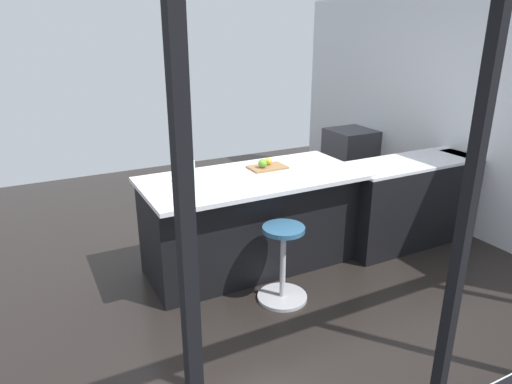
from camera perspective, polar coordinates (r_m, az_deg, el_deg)
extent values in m
plane|color=black|center=(4.83, -3.48, -8.46)|extent=(7.27, 7.27, 0.00)
cube|color=black|center=(2.28, 24.05, -4.65)|extent=(0.05, 0.06, 2.23)
cube|color=black|center=(1.58, -8.05, -14.11)|extent=(0.05, 0.06, 2.23)
cube|color=silver|center=(6.03, 21.64, 9.18)|extent=(0.12, 5.29, 2.62)
cube|color=black|center=(5.69, 21.54, -0.42)|extent=(2.55, 0.60, 0.90)
cube|color=silver|center=(5.56, 22.14, 4.07)|extent=(2.55, 0.60, 0.03)
cube|color=#38383D|center=(5.81, 24.16, 3.97)|extent=(0.44, 0.36, 0.12)
cylinder|color=#B7B7BC|center=(5.86, 23.31, 6.23)|extent=(0.02, 0.02, 0.28)
cube|color=#38383D|center=(6.80, 11.41, 3.79)|extent=(0.60, 0.60, 0.90)
cube|color=black|center=(6.59, 13.02, 2.74)|extent=(0.44, 0.01, 0.32)
cube|color=black|center=(4.56, -0.58, -3.81)|extent=(2.03, 0.79, 0.91)
cube|color=silver|center=(4.34, -0.30, 1.73)|extent=(2.09, 0.99, 0.04)
cylinder|color=#B7B7BC|center=(4.23, 3.22, -12.70)|extent=(0.44, 0.44, 0.03)
cylinder|color=#B7B7BC|center=(4.06, 3.31, -8.88)|extent=(0.05, 0.05, 0.63)
cylinder|color=#336084|center=(3.91, 3.41, -4.55)|extent=(0.36, 0.36, 0.04)
cube|color=olive|center=(4.57, 1.40, 3.05)|extent=(0.36, 0.24, 0.02)
sphere|color=gold|center=(4.61, 1.53, 3.81)|extent=(0.07, 0.07, 0.07)
sphere|color=#609E2D|center=(4.51, 0.81, 3.53)|extent=(0.09, 0.09, 0.09)
cylinder|color=silver|center=(4.11, -7.89, 2.36)|extent=(0.06, 0.06, 0.22)
cylinder|color=silver|center=(4.07, -7.99, 4.38)|extent=(0.03, 0.03, 0.08)
cylinder|color=#B7B7BC|center=(4.05, -8.02, 4.99)|extent=(0.03, 0.03, 0.02)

